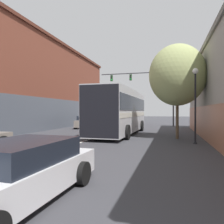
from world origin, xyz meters
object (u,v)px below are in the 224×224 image
at_px(street_tree_near, 177,75).
at_px(hatchback_foreground, 14,173).
at_px(bus, 120,110).
at_px(parked_car_left_mid, 87,122).
at_px(street_lamp, 195,98).
at_px(parked_car_left_near, 103,120).
at_px(traffic_signal_gantry, 148,84).

bearing_deg(street_tree_near, hatchback_foreground, -107.20).
xyz_separation_m(hatchback_foreground, street_tree_near, (3.63, 11.73, 3.77)).
xyz_separation_m(bus, street_tree_near, (4.47, -1.92, 2.38)).
relative_size(bus, hatchback_foreground, 2.21).
bearing_deg(bus, parked_car_left_mid, 44.03).
relative_size(parked_car_left_mid, street_lamp, 0.99).
height_order(street_lamp, street_tree_near, street_tree_near).
height_order(parked_car_left_near, street_tree_near, street_tree_near).
height_order(bus, street_lamp, street_lamp).
relative_size(traffic_signal_gantry, street_tree_near, 1.45).
relative_size(hatchback_foreground, street_lamp, 1.08).
bearing_deg(parked_car_left_near, street_tree_near, -152.22).
relative_size(hatchback_foreground, parked_car_left_near, 1.11).
bearing_deg(street_tree_near, parked_car_left_mid, 142.29).
distance_m(traffic_signal_gantry, street_tree_near, 12.94).
xyz_separation_m(street_lamp, street_tree_near, (-0.94, 2.15, 1.68)).
height_order(hatchback_foreground, traffic_signal_gantry, traffic_signal_gantry).
xyz_separation_m(bus, parked_car_left_near, (-5.42, 13.02, -1.36)).
xyz_separation_m(parked_car_left_mid, street_lamp, (10.37, -9.45, 2.03)).
xyz_separation_m(parked_car_left_mid, street_tree_near, (9.44, -7.30, 3.71)).
bearing_deg(hatchback_foreground, parked_car_left_near, 15.21).
relative_size(bus, street_tree_near, 1.62).
relative_size(bus, parked_car_left_mid, 2.43).
distance_m(parked_car_left_near, street_lamp, 20.34).
height_order(hatchback_foreground, street_tree_near, street_tree_near).
height_order(parked_car_left_mid, street_tree_near, street_tree_near).
xyz_separation_m(parked_car_left_near, parked_car_left_mid, (0.46, -7.64, 0.03)).
distance_m(bus, parked_car_left_near, 14.17).
bearing_deg(street_lamp, traffic_signal_gantry, 105.50).
distance_m(parked_car_left_mid, street_lamp, 14.18).
bearing_deg(street_tree_near, street_lamp, -66.43).
distance_m(parked_car_left_mid, street_tree_near, 12.49).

